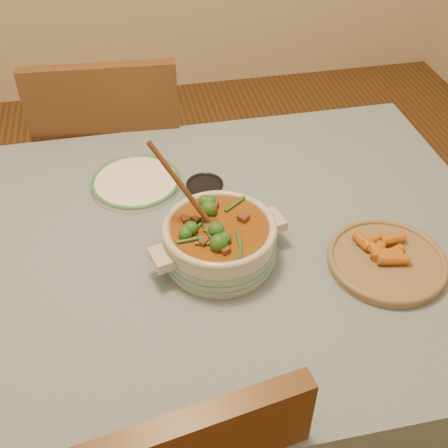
% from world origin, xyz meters
% --- Properties ---
extents(floor, '(4.50, 4.50, 0.00)m').
position_xyz_m(floor, '(0.00, 0.00, 0.00)').
color(floor, '#4C2E15').
rests_on(floor, ground).
extents(dining_table, '(1.68, 1.08, 0.76)m').
position_xyz_m(dining_table, '(0.00, 0.00, 0.66)').
color(dining_table, brown).
rests_on(dining_table, floor).
extents(stew_casserole, '(0.33, 0.31, 0.31)m').
position_xyz_m(stew_casserole, '(0.13, -0.06, 0.82)').
color(stew_casserole, beige).
rests_on(stew_casserole, dining_table).
extents(white_plate, '(0.29, 0.29, 0.02)m').
position_xyz_m(white_plate, '(-0.04, 0.26, 0.77)').
color(white_plate, white).
rests_on(white_plate, dining_table).
extents(condiment_bowl, '(0.11, 0.11, 0.05)m').
position_xyz_m(condiment_bowl, '(0.14, 0.17, 0.79)').
color(condiment_bowl, black).
rests_on(condiment_bowl, dining_table).
extents(fried_plate, '(0.28, 0.28, 0.05)m').
position_xyz_m(fried_plate, '(0.50, -0.16, 0.77)').
color(fried_plate, '#917750').
rests_on(fried_plate, dining_table).
extents(chair_far, '(0.48, 0.48, 0.97)m').
position_xyz_m(chair_far, '(-0.09, 0.68, 0.55)').
color(chair_far, brown).
rests_on(chair_far, floor).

